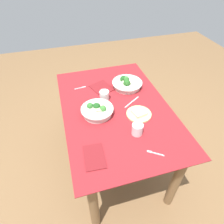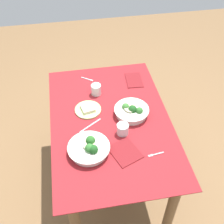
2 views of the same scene
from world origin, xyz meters
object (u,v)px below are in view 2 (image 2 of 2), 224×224
(napkin_folded_lower, at_px, (125,152))
(water_glass_center, at_px, (123,129))
(fork_by_far_bowl, at_px, (155,154))
(napkin_folded_upper, at_px, (134,80))
(broccoli_bowl_far, at_px, (89,148))
(table_knife_left, at_px, (90,126))
(bread_side_plate, at_px, (88,109))
(water_glass_side, at_px, (96,89))
(broccoli_bowl_near, at_px, (132,111))
(fork_by_near_bowl, at_px, (88,79))

(napkin_folded_lower, bearing_deg, water_glass_center, -6.18)
(fork_by_far_bowl, height_order, napkin_folded_upper, napkin_folded_upper)
(broccoli_bowl_far, distance_m, table_knife_left, 0.23)
(fork_by_far_bowl, bearing_deg, bread_side_plate, -59.43)
(table_knife_left, bearing_deg, water_glass_side, -138.19)
(broccoli_bowl_near, xyz_separation_m, bread_side_plate, (0.10, 0.30, -0.02))
(fork_by_far_bowl, bearing_deg, broccoli_bowl_near, -87.11)
(broccoli_bowl_near, bearing_deg, fork_by_near_bowl, 29.74)
(broccoli_bowl_far, xyz_separation_m, bread_side_plate, (0.38, -0.03, -0.02))
(broccoli_bowl_far, distance_m, fork_by_far_bowl, 0.42)
(fork_by_near_bowl, height_order, table_knife_left, same)
(water_glass_side, xyz_separation_m, napkin_folded_upper, (0.11, -0.33, -0.04))
(broccoli_bowl_near, bearing_deg, napkin_folded_lower, 160.46)
(fork_by_far_bowl, relative_size, table_knife_left, 0.57)
(bread_side_plate, distance_m, fork_by_far_bowl, 0.61)
(fork_by_near_bowl, relative_size, napkin_folded_lower, 0.49)
(napkin_folded_upper, bearing_deg, water_glass_center, 159.34)
(broccoli_bowl_far, xyz_separation_m, broccoli_bowl_near, (0.28, -0.34, -0.00))
(fork_by_far_bowl, xyz_separation_m, table_knife_left, (0.32, 0.38, -0.00))
(broccoli_bowl_near, relative_size, napkin_folded_lower, 1.28)
(water_glass_center, bearing_deg, bread_side_plate, 38.38)
(bread_side_plate, distance_m, napkin_folded_lower, 0.46)
(water_glass_side, distance_m, fork_by_far_bowl, 0.71)
(water_glass_center, bearing_deg, broccoli_bowl_near, -31.12)
(napkin_folded_lower, bearing_deg, bread_side_plate, 23.99)
(water_glass_side, height_order, napkin_folded_upper, water_glass_side)
(fork_by_far_bowl, bearing_deg, water_glass_side, -73.68)
(broccoli_bowl_far, distance_m, napkin_folded_lower, 0.23)
(broccoli_bowl_far, xyz_separation_m, table_knife_left, (0.22, -0.03, -0.03))
(table_knife_left, bearing_deg, fork_by_far_bowl, 106.01)
(bread_side_plate, xyz_separation_m, napkin_folded_upper, (0.29, -0.41, -0.01))
(fork_by_far_bowl, relative_size, napkin_folded_lower, 0.55)
(fork_by_far_bowl, bearing_deg, table_knife_left, -47.97)
(broccoli_bowl_far, xyz_separation_m, napkin_folded_lower, (-0.04, -0.22, -0.03))
(bread_side_plate, height_order, table_knife_left, bread_side_plate)
(water_glass_side, distance_m, napkin_folded_lower, 0.61)
(napkin_folded_upper, xyz_separation_m, napkin_folded_lower, (-0.71, 0.22, 0.00))
(water_glass_side, bearing_deg, water_glass_center, -164.46)
(broccoli_bowl_near, relative_size, table_knife_left, 1.33)
(bread_side_plate, distance_m, water_glass_center, 0.33)
(water_glass_side, xyz_separation_m, fork_by_far_bowl, (-0.65, -0.29, -0.04))
(fork_by_near_bowl, relative_size, table_knife_left, 0.51)
(broccoli_bowl_far, xyz_separation_m, fork_by_far_bowl, (-0.09, -0.41, -0.03))
(water_glass_center, bearing_deg, water_glass_side, 15.54)
(fork_by_far_bowl, bearing_deg, napkin_folded_upper, -100.48)
(fork_by_far_bowl, height_order, napkin_folded_lower, napkin_folded_lower)
(broccoli_bowl_far, height_order, fork_by_far_bowl, broccoli_bowl_far)
(broccoli_bowl_far, bearing_deg, fork_by_far_bowl, -103.10)
(water_glass_center, xyz_separation_m, table_knife_left, (0.10, 0.21, -0.04))
(napkin_folded_upper, bearing_deg, table_knife_left, 136.94)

